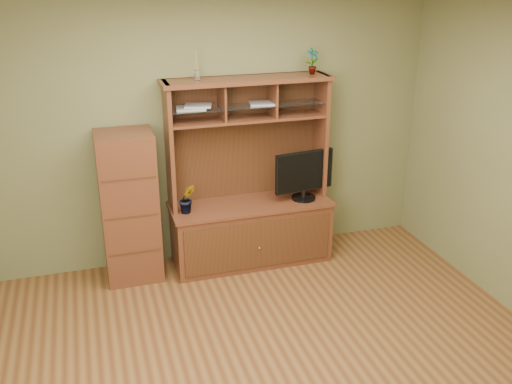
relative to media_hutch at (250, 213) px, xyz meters
name	(u,v)px	position (x,y,z in m)	size (l,w,h in m)	color
room	(281,205)	(-0.29, -1.73, 0.83)	(4.54, 4.04, 2.74)	#583219
media_hutch	(250,213)	(0.00, 0.00, 0.00)	(1.66, 0.61, 1.90)	#4E2516
monitor	(304,174)	(0.55, -0.08, 0.40)	(0.64, 0.25, 0.51)	black
orchid_plant	(187,199)	(-0.66, -0.08, 0.28)	(0.16, 0.13, 0.30)	#2F561D
top_plant	(312,61)	(0.66, 0.08, 1.50)	(0.13, 0.09, 0.25)	#336F27
reed_diffuser	(197,69)	(-0.49, 0.08, 1.48)	(0.05, 0.05, 0.27)	silver
magazines	(217,106)	(-0.30, 0.08, 1.13)	(1.01, 0.25, 0.04)	#ACACB1
side_cabinet	(129,207)	(-1.20, 0.01, 0.22)	(0.53, 0.48, 1.48)	#4E2516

